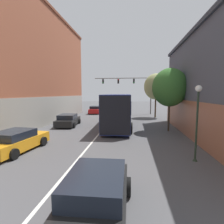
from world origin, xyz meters
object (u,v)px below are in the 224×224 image
at_px(parked_car_left_mid, 95,110).
at_px(parked_car_left_far, 16,141).
at_px(traffic_signal_gantry, 131,86).
at_px(bus, 118,109).
at_px(street_lamp, 197,115).
at_px(hatchback_foreground, 95,199).
at_px(street_tree_near, 170,87).
at_px(street_tree_far, 156,87).
at_px(parked_car_left_near, 68,120).

relative_size(parked_car_left_mid, parked_car_left_far, 1.07).
xyz_separation_m(parked_car_left_far, traffic_signal_gantry, (6.91, 21.01, 4.29)).
height_order(bus, parked_car_left_far, bus).
height_order(traffic_signal_gantry, street_lamp, traffic_signal_gantry).
distance_m(hatchback_foreground, traffic_signal_gantry, 26.66).
bearing_deg(street_lamp, traffic_signal_gantry, 99.38).
xyz_separation_m(parked_car_left_far, street_tree_near, (10.56, 7.10, 3.49)).
relative_size(bus, parked_car_left_mid, 2.21).
relative_size(street_lamp, street_tree_far, 0.61).
xyz_separation_m(parked_car_left_far, street_tree_far, (10.52, 16.63, 3.94)).
bearing_deg(street_tree_near, parked_car_left_near, 171.53).
bearing_deg(parked_car_left_near, street_tree_near, -103.85).
bearing_deg(street_tree_near, parked_car_left_mid, 126.00).
relative_size(parked_car_left_far, street_tree_far, 0.68).
xyz_separation_m(hatchback_foreground, street_lamp, (4.33, 4.88, 1.82)).
bearing_deg(street_tree_far, street_lamp, -90.23).
distance_m(parked_car_left_far, traffic_signal_gantry, 22.53).
relative_size(street_tree_near, street_tree_far, 0.91).
relative_size(hatchback_foreground, street_tree_near, 0.75).
xyz_separation_m(parked_car_left_near, street_tree_far, (10.47, 7.96, 3.95)).
distance_m(street_lamp, street_tree_far, 17.16).
relative_size(bus, traffic_signal_gantry, 1.04).
distance_m(parked_car_left_near, street_tree_near, 11.19).
relative_size(street_lamp, street_tree_near, 0.67).
bearing_deg(parked_car_left_far, hatchback_foreground, -124.75).
relative_size(parked_car_left_near, parked_car_left_mid, 0.95).
bearing_deg(traffic_signal_gantry, bus, -95.97).
bearing_deg(traffic_signal_gantry, parked_car_left_far, -108.20).
height_order(bus, parked_car_left_near, bus).
relative_size(traffic_signal_gantry, street_tree_far, 1.53).
height_order(parked_car_left_mid, parked_car_left_far, parked_car_left_mid).
relative_size(parked_car_left_near, street_tree_near, 0.75).
distance_m(bus, street_lamp, 10.35).
bearing_deg(bus, parked_car_left_near, 89.22).
height_order(parked_car_left_near, traffic_signal_gantry, traffic_signal_gantry).
distance_m(parked_car_left_far, street_lamp, 10.61).
bearing_deg(traffic_signal_gantry, street_tree_far, -50.59).
relative_size(bus, street_tree_far, 1.60).
bearing_deg(street_lamp, street_tree_far, 89.77).
bearing_deg(parked_car_left_far, street_tree_near, -50.00).
distance_m(bus, traffic_signal_gantry, 12.69).
bearing_deg(parked_car_left_mid, traffic_signal_gantry, -93.39).
distance_m(traffic_signal_gantry, street_lamp, 21.85).
relative_size(parked_car_left_mid, street_tree_near, 0.80).
height_order(parked_car_left_mid, street_lamp, street_lamp).
xyz_separation_m(traffic_signal_gantry, street_tree_near, (3.65, -13.92, -0.80)).
bearing_deg(traffic_signal_gantry, parked_car_left_near, -119.05).
bearing_deg(traffic_signal_gantry, hatchback_foreground, -91.74).
bearing_deg(bus, street_tree_near, -110.09).
height_order(bus, street_tree_far, street_tree_far).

